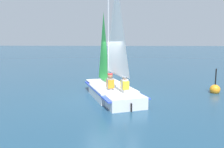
% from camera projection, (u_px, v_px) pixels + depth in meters
% --- Properties ---
extents(ground_plane, '(260.00, 260.00, 0.00)m').
position_uv_depth(ground_plane, '(112.00, 97.00, 9.88)').
color(ground_plane, navy).
extents(sailboat_main, '(4.56, 3.19, 5.14)m').
position_uv_depth(sailboat_main, '(112.00, 82.00, 9.75)').
color(sailboat_main, silver).
rests_on(sailboat_main, ground_plane).
extents(sailor_helm, '(0.41, 0.39, 1.16)m').
position_uv_depth(sailor_helm, '(110.00, 86.00, 9.26)').
color(sailor_helm, black).
rests_on(sailor_helm, ground_plane).
extents(sailor_crew, '(0.41, 0.39, 1.16)m').
position_uv_depth(sailor_crew, '(125.00, 87.00, 8.97)').
color(sailor_crew, black).
rests_on(sailor_crew, ground_plane).
extents(buoy_marker, '(0.49, 0.49, 1.27)m').
position_uv_depth(buoy_marker, '(215.00, 89.00, 10.66)').
color(buoy_marker, orange).
rests_on(buoy_marker, ground_plane).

